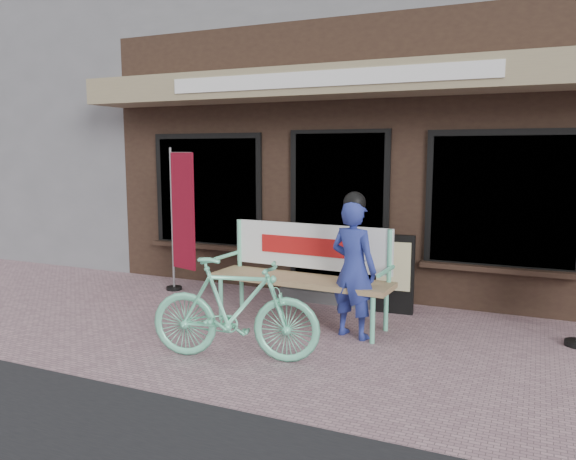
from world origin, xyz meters
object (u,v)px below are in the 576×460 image
at_px(menu_stand, 394,273).
at_px(bicycle, 235,309).
at_px(nobori_red, 181,219).
at_px(bench, 305,266).
at_px(person, 353,266).

bearing_deg(menu_stand, bicycle, -118.79).
distance_m(bicycle, nobori_red, 2.74).
bearing_deg(bench, person, -18.93).
distance_m(bench, nobori_red, 2.17).
bearing_deg(nobori_red, menu_stand, 20.87).
bearing_deg(bicycle, menu_stand, -38.65).
height_order(bicycle, nobori_red, nobori_red).
height_order(bench, nobori_red, nobori_red).
relative_size(person, nobori_red, 0.77).
bearing_deg(bicycle, nobori_red, 31.30).
bearing_deg(person, nobori_red, 178.68).
distance_m(person, nobori_red, 2.84).
xyz_separation_m(bench, nobori_red, (-2.05, 0.59, 0.37)).
bearing_deg(bench, menu_stand, 45.99).
relative_size(bench, person, 1.36).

